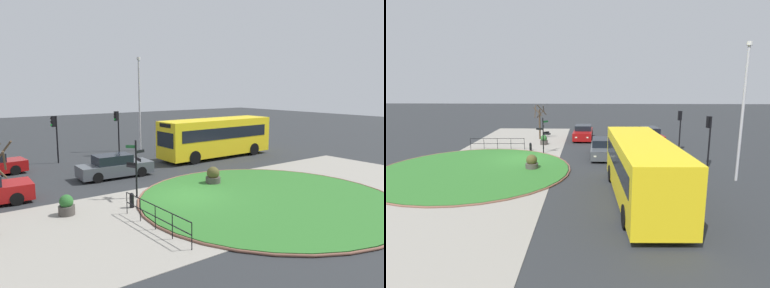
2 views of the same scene
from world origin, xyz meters
TOP-DOWN VIEW (x-y plane):
  - ground at (0.00, 0.00)m, footprint 120.00×120.00m
  - sidewalk_paving at (0.00, -1.57)m, footprint 32.00×8.86m
  - grass_island at (3.09, -2.62)m, footprint 12.76×12.76m
  - grass_kerb_ring at (3.09, -2.62)m, footprint 13.07×13.07m
  - signpost_directional at (-2.17, 1.42)m, footprint 0.93×1.17m
  - bollard_foreground at (-3.06, 0.15)m, footprint 0.21×0.21m
  - railing_grass_edge at (-3.54, -2.84)m, footprint 0.19×4.75m
  - bus_yellow at (8.23, 7.71)m, footprint 9.74×2.85m
  - car_trailing at (-1.19, 6.18)m, footprint 4.66×1.89m
  - traffic_light_near at (2.22, 13.18)m, footprint 0.48×0.31m
  - traffic_light_far at (-2.91, 12.70)m, footprint 0.49×0.28m
  - lamppost_tall at (4.79, 14.05)m, footprint 0.32×0.32m
  - planter_near_signpost at (-5.84, 0.93)m, footprint 0.71×0.71m
  - planter_kerbside at (2.70, 1.24)m, footprint 0.87×0.87m

SIDE VIEW (x-z plane):
  - ground at x=0.00m, z-range 0.00..0.00m
  - sidewalk_paving at x=0.00m, z-range 0.00..0.02m
  - grass_island at x=3.09m, z-range 0.00..0.10m
  - grass_kerb_ring at x=3.09m, z-range 0.00..0.11m
  - bollard_foreground at x=-3.06m, z-range 0.01..0.74m
  - planter_near_signpost at x=-5.84m, z-range -0.04..0.89m
  - planter_kerbside at x=2.70m, z-range -0.05..0.99m
  - railing_grass_edge at x=-3.54m, z-range 0.15..1.16m
  - car_trailing at x=-1.19m, z-range -0.05..1.40m
  - bus_yellow at x=8.23m, z-range 0.12..3.20m
  - signpost_directional at x=-2.17m, z-range 0.22..3.21m
  - traffic_light_far at x=-2.91m, z-range 0.82..4.33m
  - traffic_light_near at x=2.22m, z-range 0.85..4.47m
  - lamppost_tall at x=4.79m, z-range 0.29..8.41m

